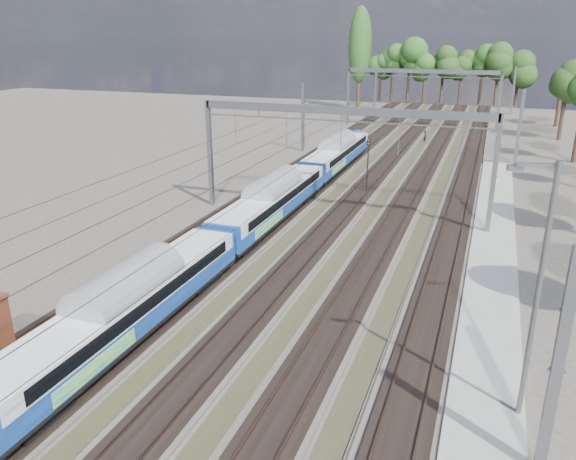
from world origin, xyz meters
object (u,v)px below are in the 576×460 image
(worker, at_px, (425,136))
(signal_far, at_px, (485,137))
(signal_near, at_px, (368,159))
(emu_train, at_px, (271,197))
(lamp_post, at_px, (536,288))

(worker, relative_size, signal_far, 0.33)
(signal_near, bearing_deg, signal_far, 40.79)
(worker, bearing_deg, emu_train, 172.38)
(signal_far, bearing_deg, signal_near, -117.36)
(emu_train, xyz_separation_m, signal_far, (14.87, 27.96, 0.85))
(emu_train, distance_m, lamp_post, 25.76)
(emu_train, distance_m, signal_far, 31.68)
(signal_near, xyz_separation_m, signal_far, (9.88, 16.25, -0.10))
(emu_train, relative_size, signal_near, 11.08)
(signal_near, relative_size, lamp_post, 0.50)
(signal_far, bearing_deg, worker, 127.81)
(emu_train, relative_size, worker, 34.65)
(worker, height_order, signal_far, signal_far)
(signal_near, bearing_deg, worker, 68.08)
(emu_train, bearing_deg, signal_far, 62.00)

